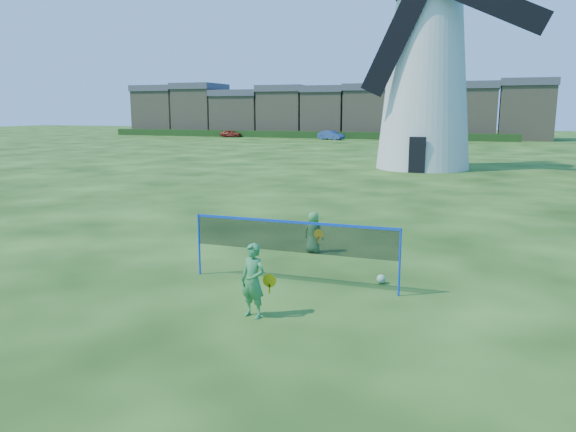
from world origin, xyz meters
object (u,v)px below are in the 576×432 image
(player_girl, at_px, (253,281))
(play_ball, at_px, (381,279))
(windmill, at_px, (426,70))
(car_left, at_px, (231,133))
(car_right, at_px, (331,135))
(player_boy, at_px, (313,232))
(badminton_net, at_px, (293,238))

(player_girl, bearing_deg, play_ball, 70.59)
(windmill, distance_m, car_left, 49.81)
(play_ball, bearing_deg, player_girl, -123.76)
(player_girl, height_order, car_right, player_girl)
(car_right, bearing_deg, car_left, 103.06)
(windmill, relative_size, player_boy, 16.67)
(player_girl, bearing_deg, car_left, 130.15)
(player_girl, bearing_deg, car_right, 118.31)
(player_boy, distance_m, car_right, 62.21)
(player_boy, relative_size, car_right, 0.31)
(play_ball, xyz_separation_m, car_right, (-18.29, 62.41, 0.52))
(windmill, distance_m, badminton_net, 28.90)
(player_boy, xyz_separation_m, car_left, (-32.34, 62.38, -0.05))
(badminton_net, relative_size, car_left, 1.57)
(play_ball, distance_m, car_right, 65.04)
(play_ball, height_order, car_left, car_left)
(player_girl, height_order, player_boy, player_girl)
(badminton_net, relative_size, player_boy, 4.21)
(badminton_net, distance_m, car_right, 65.26)
(windmill, relative_size, car_right, 5.19)
(player_girl, height_order, car_left, player_girl)
(car_left, bearing_deg, player_boy, -159.49)
(player_boy, bearing_deg, play_ball, 144.95)
(windmill, height_order, car_left, windmill)
(windmill, distance_m, play_ball, 28.45)
(badminton_net, xyz_separation_m, car_right, (-16.32, 63.19, -0.50))
(car_right, bearing_deg, windmill, -134.25)
(car_right, bearing_deg, player_boy, -144.40)
(badminton_net, height_order, car_right, badminton_net)
(player_girl, bearing_deg, badminton_net, 102.88)
(player_girl, bearing_deg, windmill, 104.45)
(player_boy, xyz_separation_m, play_ball, (2.40, -2.27, -0.49))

